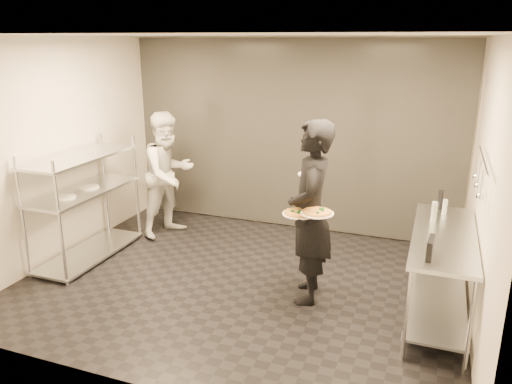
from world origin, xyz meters
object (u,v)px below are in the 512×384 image
(chef, at_px, (169,174))
(salad_plate, at_px, (310,172))
(pos_monitor, at_px, (431,248))
(bottle_clear, at_px, (445,207))
(waiter, at_px, (310,213))
(bottle_green, at_px, (434,212))
(pass_rack, at_px, (85,201))
(pizza_plate_near, at_px, (299,213))
(pizza_plate_far, at_px, (317,212))
(bottle_dark, at_px, (441,199))
(prep_counter, at_px, (441,261))

(chef, distance_m, salad_plate, 2.50)
(pos_monitor, distance_m, bottle_clear, 1.23)
(waiter, bearing_deg, bottle_green, 95.92)
(pass_rack, distance_m, pizza_plate_near, 2.93)
(chef, height_order, bottle_clear, chef)
(pizza_plate_far, xyz_separation_m, bottle_dark, (1.16, 1.08, -0.06))
(pizza_plate_far, distance_m, salad_plate, 0.61)
(pizza_plate_near, height_order, pos_monitor, pos_monitor)
(pass_rack, distance_m, waiter, 2.99)
(chef, xyz_separation_m, bottle_dark, (3.67, -0.30, 0.13))
(salad_plate, xyz_separation_m, bottle_clear, (1.42, 0.38, -0.35))
(bottle_green, bearing_deg, chef, 168.07)
(pizza_plate_near, bearing_deg, waiter, 70.59)
(pass_rack, distance_m, pos_monitor, 4.26)
(bottle_green, bearing_deg, pizza_plate_far, -150.71)
(waiter, distance_m, bottle_dark, 1.55)
(bottle_green, bearing_deg, prep_counter, -70.82)
(pass_rack, relative_size, bottle_clear, 9.29)
(waiter, relative_size, pos_monitor, 7.98)
(pos_monitor, bearing_deg, pizza_plate_near, 168.78)
(pizza_plate_near, xyz_separation_m, bottle_clear, (1.41, 0.86, -0.04))
(salad_plate, height_order, bottle_dark, salad_plate)
(prep_counter, bearing_deg, pizza_plate_near, -169.67)
(prep_counter, distance_m, pos_monitor, 0.74)
(pass_rack, bearing_deg, prep_counter, 0.03)
(bottle_clear, bearing_deg, salad_plate, -165.00)
(pizza_plate_near, bearing_deg, pos_monitor, -15.77)
(pass_rack, relative_size, chef, 0.89)
(pizza_plate_near, bearing_deg, bottle_green, 24.54)
(bottle_green, relative_size, bottle_dark, 0.99)
(pass_rack, bearing_deg, pizza_plate_far, -5.18)
(prep_counter, relative_size, waiter, 0.91)
(bottle_dark, bearing_deg, chef, 175.33)
(pos_monitor, bearing_deg, pizza_plate_far, 167.32)
(waiter, distance_m, pos_monitor, 1.36)
(pizza_plate_far, distance_m, pos_monitor, 1.16)
(pass_rack, xyz_separation_m, bottle_dark, (4.27, 0.80, 0.26))
(bottle_clear, relative_size, bottle_dark, 0.80)
(salad_plate, height_order, pos_monitor, salad_plate)
(pizza_plate_near, height_order, salad_plate, salad_plate)
(pizza_plate_far, xyz_separation_m, pos_monitor, (1.10, -0.34, -0.08))
(pizza_plate_near, relative_size, bottle_green, 1.59)
(pizza_plate_near, bearing_deg, bottle_clear, 31.29)
(bottle_green, bearing_deg, bottle_clear, 68.06)
(pass_rack, xyz_separation_m, pizza_plate_far, (3.11, -0.28, 0.32))
(bottle_green, height_order, bottle_clear, bottle_green)
(pizza_plate_far, bearing_deg, chef, 151.09)
(prep_counter, relative_size, bottle_dark, 8.39)
(salad_plate, bearing_deg, prep_counter, -8.59)
(prep_counter, relative_size, pizza_plate_far, 5.33)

